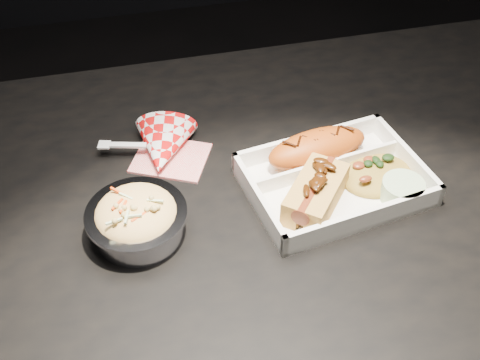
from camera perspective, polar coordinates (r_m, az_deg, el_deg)
The scene contains 8 objects.
dining_table at distance 0.93m, azimuth 1.94°, elevation -5.89°, with size 1.20×0.80×0.75m.
food_tray at distance 0.89m, azimuth 8.85°, elevation -0.24°, with size 0.27×0.22×0.04m.
fried_pastry at distance 0.91m, azimuth 7.34°, elevation 3.05°, with size 0.16×0.06×0.05m, color #B04A11.
hotdog at distance 0.84m, azimuth 7.21°, elevation -1.11°, with size 0.12×0.13×0.06m.
fried_rice_mound at distance 0.90m, azimuth 12.90°, elevation 0.97°, with size 0.11×0.09×0.03m, color #AD8A32.
cupcake_liner at distance 0.88m, azimuth 15.13°, elevation -0.97°, with size 0.06×0.06×0.03m, color #ADCA99.
foil_coleslaw_cup at distance 0.81m, azimuth -9.76°, elevation -3.56°, with size 0.14×0.14×0.07m.
napkin_fork at distance 0.93m, azimuth -7.32°, elevation 3.06°, with size 0.18×0.14×0.10m.
Camera 1 is at (-0.17, -0.58, 1.37)m, focal length 45.00 mm.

